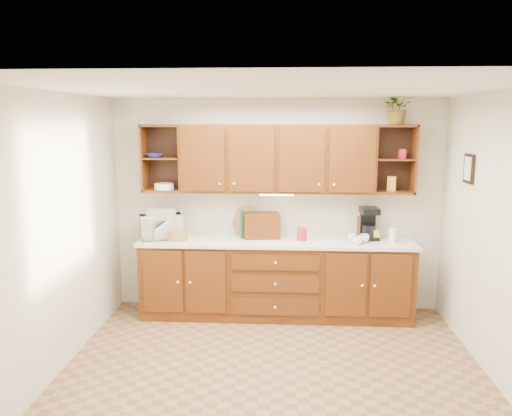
# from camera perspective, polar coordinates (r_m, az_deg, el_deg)

# --- Properties ---
(floor) EXTENTS (4.00, 4.00, 0.00)m
(floor) POSITION_cam_1_polar(r_m,az_deg,el_deg) (4.91, 1.90, -18.46)
(floor) COLOR olive
(floor) RESTS_ON ground
(ceiling) EXTENTS (4.00, 4.00, 0.00)m
(ceiling) POSITION_cam_1_polar(r_m,az_deg,el_deg) (4.32, 2.10, 13.45)
(ceiling) COLOR white
(ceiling) RESTS_ON back_wall
(back_wall) EXTENTS (4.00, 0.00, 4.00)m
(back_wall) POSITION_cam_1_polar(r_m,az_deg,el_deg) (6.15, 2.38, 0.29)
(back_wall) COLOR beige
(back_wall) RESTS_ON floor
(left_wall) EXTENTS (0.00, 3.50, 3.50)m
(left_wall) POSITION_cam_1_polar(r_m,az_deg,el_deg) (4.91, -22.08, -2.97)
(left_wall) COLOR beige
(left_wall) RESTS_ON floor
(right_wall) EXTENTS (0.00, 3.50, 3.50)m
(right_wall) POSITION_cam_1_polar(r_m,az_deg,el_deg) (4.83, 26.51, -3.51)
(right_wall) COLOR beige
(right_wall) RESTS_ON floor
(base_cabinets) EXTENTS (3.20, 0.60, 0.90)m
(base_cabinets) POSITION_cam_1_polar(r_m,az_deg,el_deg) (6.07, 2.28, -8.13)
(base_cabinets) COLOR #391506
(base_cabinets) RESTS_ON floor
(countertop) EXTENTS (3.24, 0.64, 0.04)m
(countertop) POSITION_cam_1_polar(r_m,az_deg,el_deg) (5.93, 2.31, -3.84)
(countertop) COLOR silver
(countertop) RESTS_ON base_cabinets
(upper_cabinets) EXTENTS (3.20, 0.33, 0.80)m
(upper_cabinets) POSITION_cam_1_polar(r_m,az_deg,el_deg) (5.92, 2.49, 5.69)
(upper_cabinets) COLOR #391506
(upper_cabinets) RESTS_ON back_wall
(undercabinet_light) EXTENTS (0.40, 0.05, 0.02)m
(undercabinet_light) POSITION_cam_1_polar(r_m,az_deg,el_deg) (5.91, 2.36, 1.56)
(undercabinet_light) COLOR white
(undercabinet_light) RESTS_ON upper_cabinets
(framed_picture) EXTENTS (0.03, 0.24, 0.30)m
(framed_picture) POSITION_cam_1_polar(r_m,az_deg,el_deg) (5.56, 23.17, 4.16)
(framed_picture) COLOR black
(framed_picture) RESTS_ON right_wall
(wicker_basket) EXTENTS (0.29, 0.29, 0.13)m
(wicker_basket) POSITION_cam_1_polar(r_m,az_deg,el_deg) (5.96, -8.91, -3.05)
(wicker_basket) COLOR #A47F44
(wicker_basket) RESTS_ON countertop
(microwave) EXTENTS (0.58, 0.49, 0.27)m
(microwave) POSITION_cam_1_polar(r_m,az_deg,el_deg) (6.09, -10.76, -2.12)
(microwave) COLOR beige
(microwave) RESTS_ON countertop
(towel_stack) EXTENTS (0.35, 0.31, 0.09)m
(towel_stack) POSITION_cam_1_polar(r_m,az_deg,el_deg) (6.05, -10.82, -0.45)
(towel_stack) COLOR #DEBD68
(towel_stack) RESTS_ON microwave
(wine_bottle) EXTENTS (0.07, 0.07, 0.33)m
(wine_bottle) POSITION_cam_1_polar(r_m,az_deg,el_deg) (5.97, -1.47, -1.92)
(wine_bottle) COLOR black
(wine_bottle) RESTS_ON countertop
(woven_tray) EXTENTS (0.37, 0.24, 0.36)m
(woven_tray) POSITION_cam_1_polar(r_m,az_deg,el_deg) (6.18, -1.23, -2.99)
(woven_tray) COLOR #A47F44
(woven_tray) RESTS_ON countertop
(bread_box) EXTENTS (0.45, 0.31, 0.30)m
(bread_box) POSITION_cam_1_polar(r_m,az_deg,el_deg) (6.00, 0.66, -2.00)
(bread_box) COLOR #391506
(bread_box) RESTS_ON countertop
(mug_tree) EXTENTS (0.30, 0.29, 0.32)m
(mug_tree) POSITION_cam_1_polar(r_m,az_deg,el_deg) (5.89, 11.52, -3.44)
(mug_tree) COLOR #391506
(mug_tree) RESTS_ON countertop
(canister_red) EXTENTS (0.15, 0.15, 0.15)m
(canister_red) POSITION_cam_1_polar(r_m,az_deg,el_deg) (5.90, 5.26, -3.00)
(canister_red) COLOR #AF192C
(canister_red) RESTS_ON countertop
(canister_white) EXTENTS (0.08, 0.08, 0.17)m
(canister_white) POSITION_cam_1_polar(r_m,az_deg,el_deg) (5.99, 15.32, -3.04)
(canister_white) COLOR white
(canister_white) RESTS_ON countertop
(canister_yellow) EXTENTS (0.12, 0.12, 0.12)m
(canister_yellow) POSITION_cam_1_polar(r_m,az_deg,el_deg) (6.06, 13.62, -3.02)
(canister_yellow) COLOR gold
(canister_yellow) RESTS_ON countertop
(coffee_maker) EXTENTS (0.22, 0.28, 0.38)m
(coffee_maker) POSITION_cam_1_polar(r_m,az_deg,el_deg) (6.10, 12.75, -1.75)
(coffee_maker) COLOR black
(coffee_maker) RESTS_ON countertop
(bowl_stack) EXTENTS (0.22, 0.22, 0.05)m
(bowl_stack) POSITION_cam_1_polar(r_m,az_deg,el_deg) (6.08, -11.49, 5.90)
(bowl_stack) COLOR navy
(bowl_stack) RESTS_ON upper_cabinets
(plate_stack) EXTENTS (0.28, 0.28, 0.07)m
(plate_stack) POSITION_cam_1_polar(r_m,az_deg,el_deg) (6.09, -10.45, 2.46)
(plate_stack) COLOR white
(plate_stack) RESTS_ON upper_cabinets
(pantry_box_yellow) EXTENTS (0.11, 0.10, 0.17)m
(pantry_box_yellow) POSITION_cam_1_polar(r_m,az_deg,el_deg) (6.07, 15.25, 2.71)
(pantry_box_yellow) COLOR gold
(pantry_box_yellow) RESTS_ON upper_cabinets
(pantry_box_red) EXTENTS (0.08, 0.07, 0.11)m
(pantry_box_red) POSITION_cam_1_polar(r_m,az_deg,el_deg) (6.03, 16.35, 5.96)
(pantry_box_red) COLOR #AF192C
(pantry_box_red) RESTS_ON upper_cabinets
(potted_plant) EXTENTS (0.43, 0.40, 0.39)m
(potted_plant) POSITION_cam_1_polar(r_m,az_deg,el_deg) (6.00, 15.91, 11.03)
(potted_plant) COLOR #999999
(potted_plant) RESTS_ON upper_cabinets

